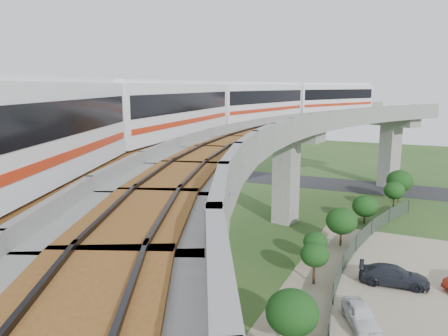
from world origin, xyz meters
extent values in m
plane|color=#264B1E|center=(0.00, 0.00, 0.00)|extent=(160.00, 160.00, 0.00)
cube|color=gray|center=(14.00, -2.00, 0.02)|extent=(18.00, 26.00, 0.04)
cube|color=#232326|center=(0.00, 30.00, 0.01)|extent=(60.00, 8.00, 0.03)
cube|color=#99968E|center=(9.12, 31.80, 4.20)|extent=(2.86, 2.93, 8.40)
cube|color=#99968E|center=(9.12, 31.80, 9.00)|extent=(7.21, 5.74, 1.20)
cube|color=#99968E|center=(0.91, 10.42, 4.20)|extent=(2.35, 2.51, 8.40)
cube|color=#99968E|center=(0.91, 10.42, 9.00)|extent=(7.31, 3.58, 1.20)
cube|color=#99968E|center=(0.91, -10.42, 4.20)|extent=(2.35, 2.51, 8.40)
cube|color=#99968E|center=(0.91, -10.42, 9.00)|extent=(7.31, 3.58, 1.20)
cube|color=gray|center=(6.19, 26.54, 10.00)|extent=(16.42, 20.91, 0.80)
cube|color=gray|center=(2.33, 28.44, 10.90)|extent=(8.66, 17.08, 1.00)
cube|color=gray|center=(10.04, 24.64, 10.90)|extent=(8.66, 17.08, 1.00)
cube|color=brown|center=(4.21, 27.51, 10.46)|extent=(10.68, 18.08, 0.12)
cube|color=black|center=(4.21, 27.51, 10.58)|extent=(9.69, 17.59, 0.12)
cube|color=brown|center=(8.16, 25.56, 10.46)|extent=(10.68, 18.08, 0.12)
cube|color=black|center=(8.16, 25.56, 10.58)|extent=(9.69, 17.59, 0.12)
cube|color=gray|center=(0.70, 9.13, 10.00)|extent=(11.77, 20.03, 0.80)
cube|color=gray|center=(-3.55, 9.78, 10.90)|extent=(3.22, 18.71, 1.00)
cube|color=gray|center=(4.95, 8.47, 10.90)|extent=(3.22, 18.71, 1.00)
cube|color=brown|center=(-1.48, 9.46, 10.46)|extent=(5.44, 19.05, 0.12)
cube|color=black|center=(-1.48, 9.46, 10.58)|extent=(4.35, 18.88, 0.12)
cube|color=brown|center=(2.87, 8.79, 10.46)|extent=(5.44, 19.05, 0.12)
cube|color=black|center=(2.87, 8.79, 10.58)|extent=(4.35, 18.88, 0.12)
cube|color=gray|center=(0.70, -9.13, 10.00)|extent=(11.77, 20.03, 0.80)
cube|color=gray|center=(-3.55, -9.78, 10.90)|extent=(3.22, 18.71, 1.00)
cube|color=gray|center=(4.95, -8.47, 10.90)|extent=(3.22, 18.71, 1.00)
cube|color=brown|center=(-1.48, -9.46, 10.46)|extent=(5.44, 19.05, 0.12)
cube|color=black|center=(-1.48, -9.46, 10.58)|extent=(4.35, 18.88, 0.12)
cube|color=brown|center=(2.87, -8.79, 10.46)|extent=(5.44, 19.05, 0.12)
cube|color=black|center=(2.87, -8.79, 10.58)|extent=(4.35, 18.88, 0.12)
cube|color=gray|center=(10.04, -24.64, 10.90)|extent=(8.66, 17.08, 1.00)
cube|color=brown|center=(8.16, -25.56, 10.46)|extent=(10.68, 18.08, 0.12)
cube|color=black|center=(8.16, -25.56, 10.58)|extent=(9.69, 17.59, 0.12)
cube|color=white|center=(1.84, -22.05, 12.24)|extent=(7.84, 14.98, 3.20)
cube|color=white|center=(1.84, -22.05, 13.94)|extent=(7.07, 14.09, 0.22)
cube|color=black|center=(1.84, -22.05, 12.69)|extent=(7.69, 14.44, 1.15)
cube|color=red|center=(1.84, -22.05, 11.49)|extent=(7.69, 14.44, 0.30)
cube|color=black|center=(1.84, -22.05, 10.78)|extent=(6.30, 12.60, 0.28)
cube|color=white|center=(-1.81, -6.92, 12.24)|extent=(4.35, 15.21, 3.20)
cube|color=white|center=(-1.81, -6.92, 13.94)|extent=(3.73, 14.40, 0.22)
cube|color=black|center=(-1.81, -6.92, 12.69)|extent=(4.35, 14.62, 1.15)
cube|color=red|center=(-1.81, -6.92, 11.49)|extent=(4.35, 14.62, 0.30)
cube|color=black|center=(-1.81, -6.92, 10.78)|extent=(3.31, 12.88, 0.28)
cube|color=white|center=(-1.60, 8.63, 12.24)|extent=(4.76, 15.23, 3.20)
cube|color=white|center=(-1.60, 8.63, 13.94)|extent=(4.12, 14.41, 0.22)
cube|color=black|center=(-1.60, 8.63, 12.69)|extent=(4.73, 14.64, 1.15)
cube|color=red|center=(-1.60, 8.63, 11.49)|extent=(4.73, 14.64, 0.30)
cube|color=black|center=(-1.60, 8.63, 10.78)|extent=(3.65, 12.89, 0.28)
cube|color=white|center=(2.47, 23.65, 12.24)|extent=(8.20, 14.90, 3.20)
cube|color=white|center=(2.47, 23.65, 13.94)|extent=(7.42, 14.00, 0.22)
cube|color=black|center=(2.47, 23.65, 12.69)|extent=(8.03, 14.37, 1.15)
cube|color=red|center=(2.47, 23.65, 11.49)|extent=(8.03, 14.37, 0.30)
cube|color=black|center=(2.47, 23.65, 10.78)|extent=(6.61, 12.51, 0.28)
cylinder|color=#2D382D|center=(12.25, 19.29, 0.75)|extent=(0.08, 0.08, 1.50)
cube|color=#2D382D|center=(11.38, 16.98, 0.75)|extent=(1.69, 4.77, 1.40)
cylinder|color=#2D382D|center=(10.62, 14.63, 0.75)|extent=(0.08, 0.08, 1.50)
cube|color=#2D382D|center=(9.98, 12.24, 0.75)|extent=(1.23, 4.91, 1.40)
cylinder|color=#2D382D|center=(9.45, 9.83, 0.75)|extent=(0.08, 0.08, 1.50)
cube|color=#2D382D|center=(9.03, 7.39, 0.75)|extent=(0.75, 4.99, 1.40)
cylinder|color=#2D382D|center=(8.74, 4.94, 0.75)|extent=(0.08, 0.08, 1.50)
cube|color=#2D382D|center=(8.56, 2.47, 0.75)|extent=(0.27, 5.04, 1.40)
cylinder|color=#2D382D|center=(8.50, 0.00, 0.75)|extent=(0.08, 0.08, 1.50)
cube|color=#2D382D|center=(8.56, -2.47, 0.75)|extent=(0.27, 5.04, 1.40)
cylinder|color=#2D382D|center=(8.74, -4.94, 0.75)|extent=(0.08, 0.08, 1.50)
cube|color=#2D382D|center=(9.03, -7.39, 0.75)|extent=(0.75, 4.99, 1.40)
cylinder|color=#382314|center=(10.98, 23.34, 0.85)|extent=(0.18, 0.18, 1.71)
ellipsoid|color=#133D14|center=(10.98, 23.34, 2.62)|extent=(3.05, 3.05, 2.59)
cylinder|color=#382314|center=(10.69, 18.73, 0.89)|extent=(0.18, 0.18, 1.78)
ellipsoid|color=#133D14|center=(10.69, 18.73, 2.45)|extent=(2.24, 2.24, 1.90)
cylinder|color=#382314|center=(8.34, 13.29, 0.52)|extent=(0.18, 0.18, 1.04)
ellipsoid|color=#133D14|center=(8.34, 13.29, 1.81)|extent=(2.56, 2.56, 2.17)
cylinder|color=#382314|center=(7.30, 5.79, 0.74)|extent=(0.18, 0.18, 1.48)
ellipsoid|color=#133D14|center=(7.30, 5.79, 2.28)|extent=(2.68, 2.68, 2.28)
cylinder|color=#382314|center=(6.12, 1.21, 0.59)|extent=(0.18, 0.18, 1.18)
ellipsoid|color=#133D14|center=(6.12, 1.21, 1.75)|extent=(1.90, 1.90, 1.62)
cylinder|color=#382314|center=(6.92, -2.52, 0.81)|extent=(0.18, 0.18, 1.61)
ellipsoid|color=#133D14|center=(6.92, -2.52, 2.22)|extent=(2.01, 2.01, 1.71)
ellipsoid|color=#133D14|center=(7.62, -10.59, 2.10)|extent=(2.81, 2.81, 2.39)
imported|color=silver|center=(10.64, -6.70, 0.68)|extent=(3.00, 4.05, 1.28)
imported|color=black|center=(12.01, -0.30, 0.72)|extent=(4.82, 2.33, 1.35)
camera|label=1|loc=(13.14, -31.07, 13.73)|focal=35.00mm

